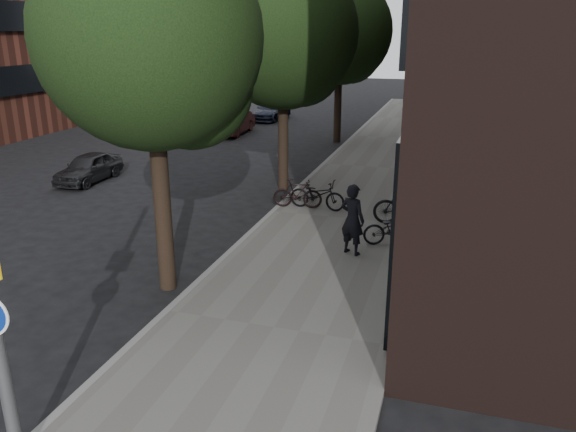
% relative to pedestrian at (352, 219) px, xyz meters
% --- Properties ---
extents(sidewalk, '(4.50, 60.00, 0.12)m').
position_rel_pedestrian_xyz_m(sidewalk, '(-0.70, 2.65, -0.95)').
color(sidewalk, '#5C5A55').
rests_on(sidewalk, ground).
extents(curb_edge, '(0.15, 60.00, 0.13)m').
position_rel_pedestrian_xyz_m(curb_edge, '(-2.95, 2.65, -0.95)').
color(curb_edge, slate).
rests_on(curb_edge, ground).
extents(street_tree_near, '(4.40, 4.40, 7.50)m').
position_rel_pedestrian_xyz_m(street_tree_near, '(-3.48, -2.71, 4.10)').
color(street_tree_near, black).
rests_on(street_tree_near, ground).
extents(street_tree_mid, '(5.00, 5.00, 7.80)m').
position_rel_pedestrian_xyz_m(street_tree_mid, '(-3.48, 5.79, 4.10)').
color(street_tree_mid, black).
rests_on(street_tree_mid, ground).
extents(street_tree_far, '(5.00, 5.00, 7.80)m').
position_rel_pedestrian_xyz_m(street_tree_far, '(-3.48, 14.79, 4.10)').
color(street_tree_far, black).
rests_on(street_tree_far, ground).
extents(pedestrian, '(0.77, 0.65, 1.78)m').
position_rel_pedestrian_xyz_m(pedestrian, '(0.00, 0.00, 0.00)').
color(pedestrian, black).
rests_on(pedestrian, sidewalk).
extents(parked_bike_facade_near, '(1.74, 1.01, 0.86)m').
position_rel_pedestrian_xyz_m(parked_bike_facade_near, '(0.96, 0.91, -0.46)').
color(parked_bike_facade_near, black).
rests_on(parked_bike_facade_near, sidewalk).
extents(parked_bike_facade_far, '(1.90, 0.83, 1.10)m').
position_rel_pedestrian_xyz_m(parked_bike_facade_far, '(1.05, 2.61, -0.34)').
color(parked_bike_facade_far, black).
rests_on(parked_bike_facade_far, sidewalk).
extents(parked_bike_curb_near, '(1.81, 0.78, 0.93)m').
position_rel_pedestrian_xyz_m(parked_bike_curb_near, '(-1.70, 3.26, -0.43)').
color(parked_bike_curb_near, black).
rests_on(parked_bike_curb_near, sidewalk).
extents(parked_bike_curb_far, '(1.57, 0.62, 0.92)m').
position_rel_pedestrian_xyz_m(parked_bike_curb_far, '(-2.32, 3.22, -0.43)').
color(parked_bike_curb_far, black).
rests_on(parked_bike_curb_far, sidewalk).
extents(parked_car_near, '(1.30, 3.13, 1.06)m').
position_rel_pedestrian_xyz_m(parked_car_near, '(-10.75, 4.42, -0.48)').
color(parked_car_near, '#222325').
rests_on(parked_car_near, ground).
extents(parked_car_mid, '(1.42, 3.73, 1.21)m').
position_rel_pedestrian_xyz_m(parked_car_mid, '(-9.35, 15.16, -0.40)').
color(parked_car_mid, '#4E1A16').
rests_on(parked_car_mid, ground).
extents(parked_car_far, '(1.77, 3.93, 1.12)m').
position_rel_pedestrian_xyz_m(parked_car_far, '(-9.01, 20.54, -0.45)').
color(parked_car_far, '#1B2031').
rests_on(parked_car_far, ground).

